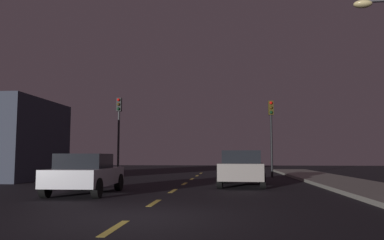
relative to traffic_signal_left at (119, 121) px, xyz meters
The scene contains 13 objects.
ground_plane 11.09m from the traffic_signal_left, 61.24° to the right, with size 80.00×80.00×0.00m, color black.
sidewalk_curb_right 15.95m from the traffic_signal_left, 36.23° to the right, with size 3.00×40.00×0.15m, color gray.
lane_stripe_nearest 18.47m from the traffic_signal_left, 73.82° to the right, with size 0.16×1.60×0.01m, color #EACC4C.
lane_stripe_second 14.94m from the traffic_signal_left, 69.63° to the right, with size 0.16×1.60×0.01m, color #EACC4C.
lane_stripe_third 11.59m from the traffic_signal_left, 62.74° to the right, with size 0.16×1.60×0.01m, color #EACC4C.
lane_stripe_fourth 8.62m from the traffic_signal_left, 49.90° to the right, with size 0.16×1.60×0.01m, color #EACC4C.
lane_stripe_fifth 6.58m from the traffic_signal_left, 23.49° to the right, with size 0.16×1.60×0.01m, color #EACC4C.
lane_stripe_sixth 6.41m from the traffic_signal_left, 17.66° to the left, with size 0.16×1.60×0.01m, color #EACC4C.
lane_stripe_seventh 8.23m from the traffic_signal_left, 46.97° to the left, with size 0.16×1.60×0.01m, color #EACC4C.
traffic_signal_left is the anchor object (origin of this frame).
traffic_signal_right 9.89m from the traffic_signal_left, ahead, with size 0.32×0.38×4.83m.
car_stopped_ahead 10.97m from the traffic_signal_left, 42.87° to the right, with size 2.20×4.18×1.57m.
car_adjacent_lane 11.87m from the traffic_signal_left, 79.25° to the right, with size 2.01×3.93×1.41m.
Camera 1 is at (2.10, -8.23, 1.33)m, focal length 35.70 mm.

